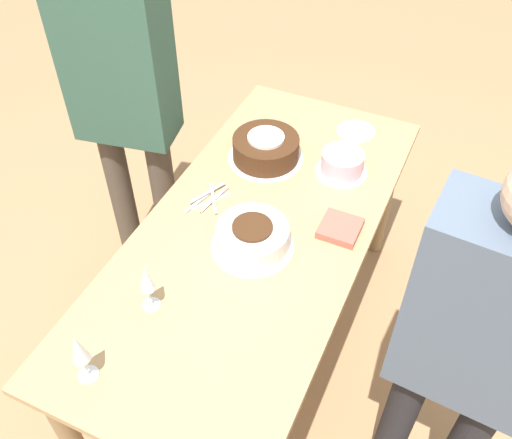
% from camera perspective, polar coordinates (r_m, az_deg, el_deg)
% --- Properties ---
extents(ground_plane, '(12.00, 12.00, 0.00)m').
position_cam_1_polar(ground_plane, '(2.68, 0.00, -12.36)').
color(ground_plane, '#A87F56').
extents(dining_table, '(1.76, 0.80, 0.76)m').
position_cam_1_polar(dining_table, '(2.16, 0.00, -3.04)').
color(dining_table, tan).
rests_on(dining_table, ground_plane).
extents(cake_center_white, '(0.30, 0.30, 0.10)m').
position_cam_1_polar(cake_center_white, '(1.98, -0.36, -1.79)').
color(cake_center_white, white).
rests_on(cake_center_white, dining_table).
extents(cake_front_chocolate, '(0.31, 0.31, 0.11)m').
position_cam_1_polar(cake_front_chocolate, '(2.34, 0.99, 7.12)').
color(cake_front_chocolate, white).
rests_on(cake_front_chocolate, dining_table).
extents(cake_back_decorated, '(0.21, 0.21, 0.09)m').
position_cam_1_polar(cake_back_decorated, '(2.30, 8.62, 5.56)').
color(cake_back_decorated, white).
rests_on(cake_back_decorated, dining_table).
extents(wine_glass_near, '(0.06, 0.06, 0.19)m').
position_cam_1_polar(wine_glass_near, '(1.79, -10.88, -6.03)').
color(wine_glass_near, silver).
rests_on(wine_glass_near, dining_table).
extents(wine_glass_far, '(0.06, 0.06, 0.20)m').
position_cam_1_polar(wine_glass_far, '(1.68, -17.33, -12.35)').
color(wine_glass_far, silver).
rests_on(wine_glass_far, dining_table).
extents(dessert_plate_left, '(0.17, 0.17, 0.01)m').
position_cam_1_polar(dessert_plate_left, '(2.55, 9.96, 8.67)').
color(dessert_plate_left, beige).
rests_on(dessert_plate_left, dining_table).
extents(fork_pile, '(0.20, 0.13, 0.01)m').
position_cam_1_polar(fork_pile, '(2.19, -4.70, 2.14)').
color(fork_pile, silver).
rests_on(fork_pile, dining_table).
extents(napkin_stack, '(0.14, 0.14, 0.03)m').
position_cam_1_polar(napkin_stack, '(2.08, 8.41, -0.86)').
color(napkin_stack, '#B75B4C').
rests_on(napkin_stack, dining_table).
extents(person_cutting, '(0.29, 0.43, 1.69)m').
position_cam_1_polar(person_cutting, '(2.37, -13.21, 12.55)').
color(person_cutting, '#4C4238').
rests_on(person_cutting, ground_plane).
extents(person_watching, '(0.25, 0.42, 1.56)m').
position_cam_1_polar(person_watching, '(1.68, 20.99, -11.40)').
color(person_watching, '#232328').
rests_on(person_watching, ground_plane).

